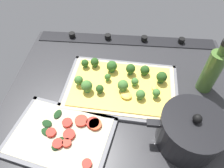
{
  "coord_description": "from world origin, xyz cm",
  "views": [
    {
      "loc": [
        0.3,
        44.07,
        57.26
      ],
      "look_at": [
        3.95,
        0.49,
        6.38
      ],
      "focal_mm": 32.42,
      "sensor_mm": 36.0,
      "label": 1
    }
  ],
  "objects_px": {
    "veggie_pizza_back": "(64,135)",
    "baking_tray_back": "(62,137)",
    "cooking_pot": "(191,131)",
    "oil_bottle": "(213,71)",
    "baking_tray_front": "(122,88)",
    "broccoli_pizza": "(121,84)"
  },
  "relations": [
    {
      "from": "veggie_pizza_back",
      "to": "baking_tray_back",
      "type": "bearing_deg",
      "value": 23.18
    },
    {
      "from": "cooking_pot",
      "to": "oil_bottle",
      "type": "bearing_deg",
      "value": -114.76
    },
    {
      "from": "veggie_pizza_back",
      "to": "cooking_pot",
      "type": "height_order",
      "value": "cooking_pot"
    },
    {
      "from": "baking_tray_front",
      "to": "cooking_pot",
      "type": "distance_m",
      "value": 0.28
    },
    {
      "from": "oil_bottle",
      "to": "baking_tray_back",
      "type": "bearing_deg",
      "value": 26.69
    },
    {
      "from": "broccoli_pizza",
      "to": "veggie_pizza_back",
      "type": "distance_m",
      "value": 0.26
    },
    {
      "from": "baking_tray_back",
      "to": "cooking_pot",
      "type": "xyz_separation_m",
      "value": [
        -0.37,
        -0.02,
        0.05
      ]
    },
    {
      "from": "cooking_pot",
      "to": "oil_bottle",
      "type": "relative_size",
      "value": 1.16
    },
    {
      "from": "broccoli_pizza",
      "to": "veggie_pizza_back",
      "type": "xyz_separation_m",
      "value": [
        0.16,
        0.21,
        -0.01
      ]
    },
    {
      "from": "baking_tray_front",
      "to": "veggie_pizza_back",
      "type": "bearing_deg",
      "value": 51.16
    },
    {
      "from": "broccoli_pizza",
      "to": "veggie_pizza_back",
      "type": "height_order",
      "value": "broccoli_pizza"
    },
    {
      "from": "baking_tray_front",
      "to": "oil_bottle",
      "type": "height_order",
      "value": "oil_bottle"
    },
    {
      "from": "baking_tray_front",
      "to": "veggie_pizza_back",
      "type": "distance_m",
      "value": 0.26
    },
    {
      "from": "baking_tray_front",
      "to": "broccoli_pizza",
      "type": "distance_m",
      "value": 0.02
    },
    {
      "from": "broccoli_pizza",
      "to": "cooking_pot",
      "type": "relative_size",
      "value": 1.61
    },
    {
      "from": "veggie_pizza_back",
      "to": "cooking_pot",
      "type": "distance_m",
      "value": 0.37
    },
    {
      "from": "baking_tray_front",
      "to": "cooking_pot",
      "type": "bearing_deg",
      "value": 137.35
    },
    {
      "from": "baking_tray_front",
      "to": "baking_tray_back",
      "type": "relative_size",
      "value": 1.24
    },
    {
      "from": "baking_tray_front",
      "to": "baking_tray_back",
      "type": "height_order",
      "value": "same"
    },
    {
      "from": "baking_tray_front",
      "to": "cooking_pot",
      "type": "relative_size",
      "value": 1.71
    },
    {
      "from": "oil_bottle",
      "to": "veggie_pizza_back",
      "type": "bearing_deg",
      "value": 26.75
    },
    {
      "from": "veggie_pizza_back",
      "to": "cooking_pot",
      "type": "relative_size",
      "value": 1.27
    }
  ]
}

